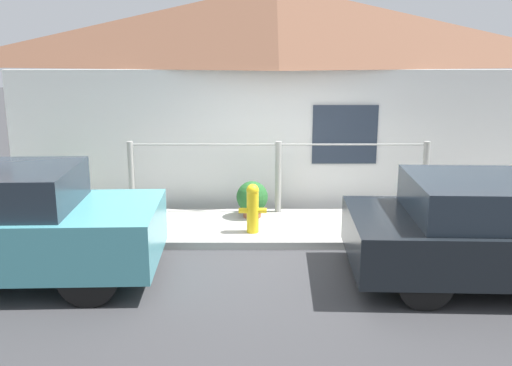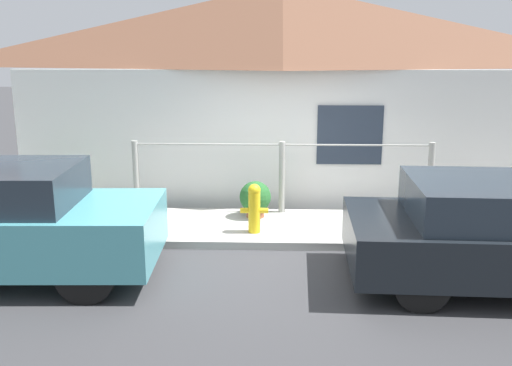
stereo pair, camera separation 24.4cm
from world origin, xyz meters
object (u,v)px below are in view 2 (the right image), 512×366
object	(u,v)px
fire_hydrant	(254,207)
potted_plant_by_fence	(56,191)
car_left	(4,222)
car_right	(508,233)
potted_plant_near_hydrant	(255,198)

from	to	relation	value
fire_hydrant	potted_plant_by_fence	xyz separation A→B (m)	(-3.24, 0.80, 0.00)
car_left	fire_hydrant	size ratio (longest dim) A/B	5.06
car_right	fire_hydrant	size ratio (longest dim) A/B	5.32
car_right	fire_hydrant	xyz separation A→B (m)	(-3.06, 1.51, -0.15)
car_left	potted_plant_by_fence	world-z (taller)	car_left
car_left	car_right	distance (m)	6.05
car_right	potted_plant_by_fence	world-z (taller)	car_right
car_left	potted_plant_near_hydrant	distance (m)	3.76
car_left	car_right	size ratio (longest dim) A/B	0.95
car_right	potted_plant_near_hydrant	world-z (taller)	car_right
car_left	fire_hydrant	xyz separation A→B (m)	(2.99, 1.51, -0.22)
fire_hydrant	car_left	bearing A→B (deg)	-153.18
car_left	fire_hydrant	distance (m)	3.36
fire_hydrant	potted_plant_by_fence	distance (m)	3.34
car_right	potted_plant_near_hydrant	bearing A→B (deg)	145.61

